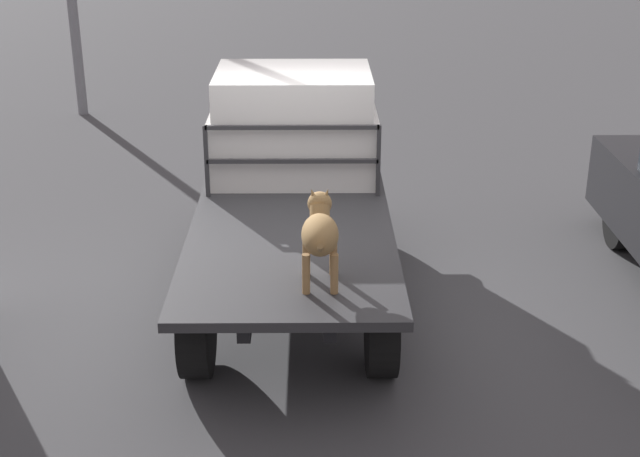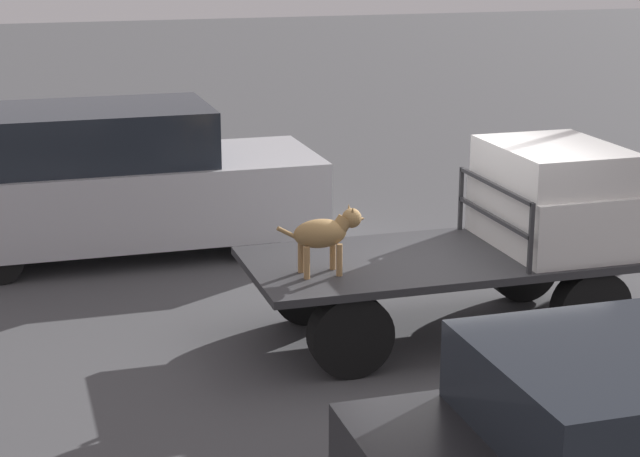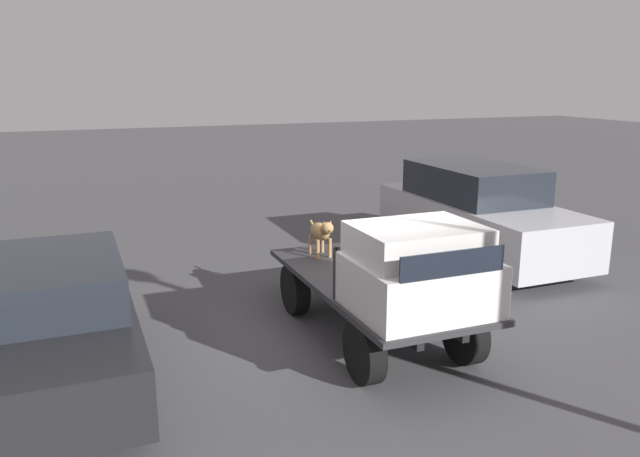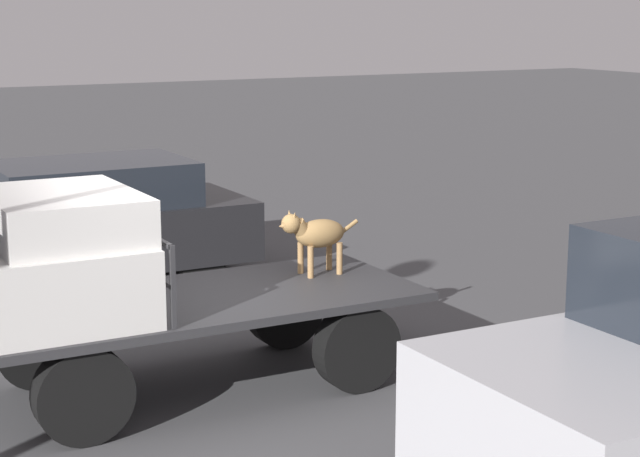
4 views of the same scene
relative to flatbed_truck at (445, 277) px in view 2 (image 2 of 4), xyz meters
The scene contains 6 objects.
ground_plane 0.62m from the flatbed_truck, ahead, with size 80.00×80.00×0.00m, color #474749.
flatbed_truck is the anchor object (origin of this frame).
truck_cab 1.48m from the flatbed_truck, ahead, with size 1.43×1.69×1.07m.
truck_headboard 0.89m from the flatbed_truck, ahead, with size 0.04×1.69×0.71m.
dog 1.54m from the flatbed_truck, 169.77° to the right, with size 0.89×0.28×0.67m.
parked_pickup_far 4.91m from the flatbed_truck, 126.66° to the left, with size 5.10×2.02×1.93m.
Camera 2 is at (-4.28, -9.68, 4.12)m, focal length 60.00 mm.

